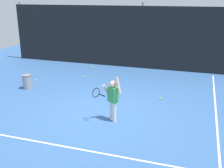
# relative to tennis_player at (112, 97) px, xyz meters

# --- Properties ---
(ground_plane) EXTENTS (20.00, 20.00, 0.00)m
(ground_plane) POSITION_rel_tennis_player_xyz_m (-0.54, 0.32, -0.73)
(ground_plane) COLOR #335B93
(court_line_baseline) EXTENTS (9.00, 0.05, 0.00)m
(court_line_baseline) POSITION_rel_tennis_player_xyz_m (-0.54, -1.73, -0.72)
(court_line_baseline) COLOR white
(court_line_baseline) RESTS_ON ground
(court_line_sideline) EXTENTS (0.05, 9.00, 0.00)m
(court_line_sideline) POSITION_rel_tennis_player_xyz_m (2.89, 1.32, -0.72)
(court_line_sideline) COLOR white
(court_line_sideline) RESTS_ON ground
(back_fence_windscreen) EXTENTS (13.97, 0.08, 2.99)m
(back_fence_windscreen) POSITION_rel_tennis_player_xyz_m (-0.54, 6.18, 0.77)
(back_fence_windscreen) COLOR black
(back_fence_windscreen) RESTS_ON ground
(fence_post_0) EXTENTS (0.09, 0.09, 3.14)m
(fence_post_0) POSITION_rel_tennis_player_xyz_m (-7.37, 6.24, 0.84)
(fence_post_0) COLOR slate
(fence_post_0) RESTS_ON ground
(fence_post_1) EXTENTS (0.09, 0.09, 3.14)m
(fence_post_1) POSITION_rel_tennis_player_xyz_m (-0.54, 6.24, 0.84)
(fence_post_1) COLOR slate
(fence_post_1) RESTS_ON ground
(tennis_player) EXTENTS (0.88, 0.54, 1.35)m
(tennis_player) POSITION_rel_tennis_player_xyz_m (0.00, 0.00, 0.00)
(tennis_player) COLOR silver
(tennis_player) RESTS_ON ground
(ball_hopper) EXTENTS (0.38, 0.38, 0.56)m
(ball_hopper) POSITION_rel_tennis_player_xyz_m (-4.01, 1.68, -0.44)
(ball_hopper) COLOR gray
(ball_hopper) RESTS_ON ground
(tennis_ball_0) EXTENTS (0.07, 0.07, 0.07)m
(tennis_ball_0) POSITION_rel_tennis_player_xyz_m (1.08, 2.11, -0.69)
(tennis_ball_0) COLOR #CCE033
(tennis_ball_0) RESTS_ON ground
(tennis_ball_1) EXTENTS (0.07, 0.07, 0.07)m
(tennis_ball_1) POSITION_rel_tennis_player_xyz_m (-2.54, 3.81, -0.69)
(tennis_ball_1) COLOR #CCE033
(tennis_ball_1) RESTS_ON ground
(tennis_ball_2) EXTENTS (0.07, 0.07, 0.07)m
(tennis_ball_2) POSITION_rel_tennis_player_xyz_m (-4.30, 2.65, -0.69)
(tennis_ball_2) COLOR #CCE033
(tennis_ball_2) RESTS_ON ground
(tennis_ball_3) EXTENTS (0.07, 0.07, 0.07)m
(tennis_ball_3) POSITION_rel_tennis_player_xyz_m (-2.85, 5.51, -0.69)
(tennis_ball_3) COLOR #CCE033
(tennis_ball_3) RESTS_ON ground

